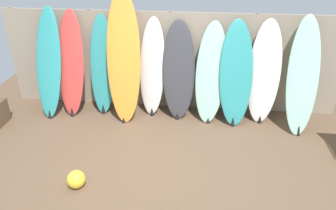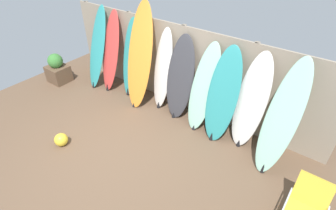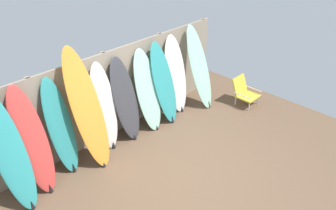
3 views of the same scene
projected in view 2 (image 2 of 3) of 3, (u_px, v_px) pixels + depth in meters
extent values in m
plane|color=brown|center=(117.00, 155.00, 4.68)|extent=(7.68, 7.68, 0.00)
cube|color=gray|center=(182.00, 68.00, 5.46)|extent=(6.08, 0.04, 1.80)
cylinder|color=gray|center=(92.00, 37.00, 6.89)|extent=(0.10, 0.10, 1.80)
cylinder|color=gray|center=(132.00, 50.00, 6.18)|extent=(0.10, 0.10, 1.80)
cylinder|color=gray|center=(183.00, 67.00, 5.48)|extent=(0.10, 0.10, 1.80)
cylinder|color=gray|center=(248.00, 89.00, 4.78)|extent=(0.10, 0.10, 1.80)
cylinder|color=gray|center=(335.00, 118.00, 4.08)|extent=(0.10, 0.10, 1.80)
ellipsoid|color=teal|center=(97.00, 48.00, 6.19)|extent=(0.47, 0.71, 1.89)
cone|color=black|center=(94.00, 84.00, 6.49)|extent=(0.08, 0.08, 0.16)
ellipsoid|color=#D13D38|center=(111.00, 52.00, 6.06)|extent=(0.49, 0.61, 1.85)
cone|color=black|center=(107.00, 87.00, 6.38)|extent=(0.08, 0.08, 0.16)
ellipsoid|color=teal|center=(131.00, 58.00, 5.88)|extent=(0.44, 0.45, 1.76)
cone|color=black|center=(128.00, 91.00, 6.21)|extent=(0.08, 0.08, 0.18)
ellipsoid|color=orange|center=(140.00, 57.00, 5.42)|extent=(0.65, 0.74, 2.20)
cone|color=black|center=(134.00, 104.00, 5.83)|extent=(0.08, 0.08, 0.11)
ellipsoid|color=white|center=(163.00, 70.00, 5.45)|extent=(0.51, 0.46, 1.75)
cone|color=black|center=(158.00, 105.00, 5.80)|extent=(0.08, 0.08, 0.14)
ellipsoid|color=#38383D|center=(180.00, 78.00, 5.20)|extent=(0.63, 0.56, 1.71)
cone|color=black|center=(174.00, 115.00, 5.52)|extent=(0.08, 0.08, 0.11)
ellipsoid|color=#9ED6BC|center=(203.00, 88.00, 4.91)|extent=(0.58, 0.64, 1.70)
cone|color=black|center=(194.00, 127.00, 5.21)|extent=(0.08, 0.08, 0.10)
ellipsoid|color=teal|center=(223.00, 96.00, 4.65)|extent=(0.61, 0.64, 1.75)
cone|color=black|center=(212.00, 136.00, 4.94)|extent=(0.08, 0.08, 0.17)
ellipsoid|color=white|center=(251.00, 102.00, 4.48)|extent=(0.59, 0.54, 1.76)
cone|color=black|center=(239.00, 143.00, 4.82)|extent=(0.08, 0.08, 0.13)
ellipsoid|color=#9ED6BC|center=(282.00, 118.00, 4.04)|extent=(0.56, 0.84, 1.85)
cone|color=black|center=(263.00, 168.00, 4.31)|extent=(0.08, 0.08, 0.17)
cylinder|color=silver|center=(290.00, 201.00, 3.79)|extent=(0.02, 0.02, 0.22)
cube|color=gold|center=(313.00, 192.00, 3.53)|extent=(0.46, 0.20, 0.43)
cylinder|color=silver|center=(287.00, 199.00, 3.55)|extent=(0.02, 0.44, 0.02)
cube|color=brown|center=(59.00, 74.00, 6.68)|extent=(0.51, 0.46, 0.41)
sphere|color=#3F8038|center=(55.00, 61.00, 6.47)|extent=(0.36, 0.36, 0.36)
sphere|color=yellow|center=(61.00, 140.00, 4.82)|extent=(0.24, 0.24, 0.24)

